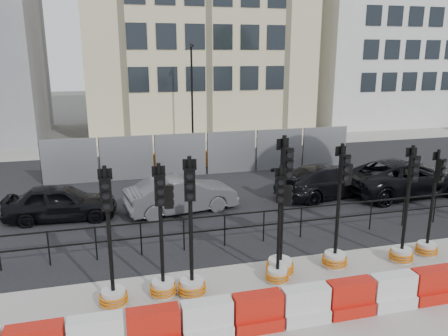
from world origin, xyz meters
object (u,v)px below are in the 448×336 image
object	(u,v)px
traffic_signal_d	(278,256)
car_a	(61,202)
car_c	(327,181)
traffic_signal_h	(429,235)
traffic_signal_a	(112,279)

from	to	relation	value
traffic_signal_d	car_a	distance (m)	8.05
traffic_signal_d	car_c	size ratio (longest dim) A/B	0.64
traffic_signal_d	traffic_signal_h	distance (m)	4.60
car_a	car_c	bearing A→B (deg)	-85.59
traffic_signal_a	traffic_signal_d	size ratio (longest dim) A/B	1.09
traffic_signal_d	car_a	bearing A→B (deg)	152.58
car_c	car_a	bearing A→B (deg)	77.98
traffic_signal_a	car_a	world-z (taller)	traffic_signal_a
traffic_signal_h	car_c	xyz separation A→B (m)	(-0.21, 5.50, 0.01)
car_a	car_c	size ratio (longest dim) A/B	0.81
traffic_signal_d	car_c	distance (m)	7.29
traffic_signal_a	car_a	distance (m)	6.11
traffic_signal_d	car_a	world-z (taller)	traffic_signal_d
traffic_signal_a	traffic_signal_d	world-z (taller)	traffic_signal_a
traffic_signal_d	traffic_signal_a	bearing A→B (deg)	-160.09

